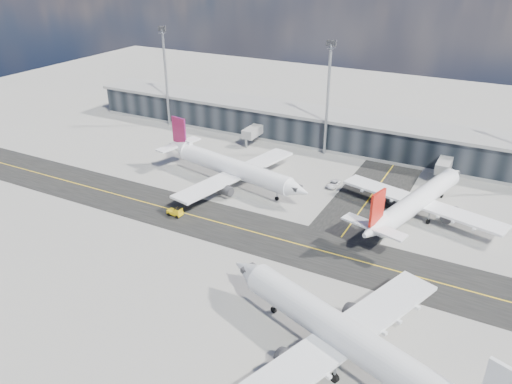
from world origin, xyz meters
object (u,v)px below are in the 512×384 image
airliner_near (351,340)px  service_van (333,184)px  airliner_redtail (417,201)px  baggage_tug (176,212)px  airliner_af (231,167)px

airliner_near → service_van: size_ratio=9.39×
airliner_redtail → baggage_tug: bearing=-138.1°
airliner_redtail → service_van: (-19.44, 6.27, -3.21)m
baggage_tug → airliner_af: bearing=177.5°
baggage_tug → service_van: bearing=144.3°
airliner_af → baggage_tug: airliner_af is taller
airliner_redtail → airliner_near: 43.83m
airliner_redtail → airliner_near: (0.95, -43.82, 0.52)m
airliner_near → service_van: 54.21m
airliner_af → airliner_near: bearing=57.5°
airliner_af → service_van: (20.99, 9.48, -3.42)m
airliner_redtail → baggage_tug: airliner_redtail is taller
airliner_redtail → service_van: size_ratio=8.43×
airliner_af → airliner_near: 57.98m
airliner_redtail → service_van: airliner_redtail is taller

